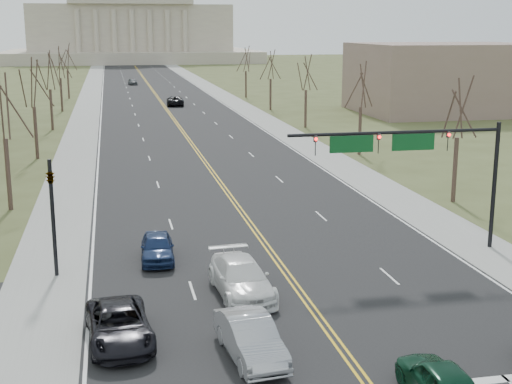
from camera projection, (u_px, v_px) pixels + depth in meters
name	position (u px, v px, depth m)	size (l,w,h in m)	color
ground	(364.00, 379.00, 25.49)	(600.00, 600.00, 0.00)	#434A25
road	(157.00, 96.00, 130.47)	(20.00, 380.00, 0.01)	black
cross_road	(316.00, 315.00, 31.21)	(120.00, 14.00, 0.01)	black
sidewalk_left	(90.00, 97.00, 128.12)	(4.00, 380.00, 0.03)	gray
sidewalk_right	(222.00, 95.00, 132.81)	(4.00, 380.00, 0.03)	gray
center_line	(157.00, 96.00, 130.47)	(0.42, 380.00, 0.01)	gold
edge_line_left	(102.00, 97.00, 128.55)	(0.15, 380.00, 0.01)	silver
edge_line_right	(210.00, 95.00, 132.38)	(0.15, 380.00, 0.01)	silver
stop_bar	(506.00, 379.00, 25.51)	(9.50, 0.50, 0.01)	silver
capitol	(130.00, 22.00, 260.80)	(90.00, 60.00, 50.00)	#BFB49F
signal_mast	(412.00, 151.00, 38.52)	(12.12, 0.44, 7.20)	black
signal_left	(52.00, 205.00, 35.29)	(0.32, 0.36, 6.00)	black
tree_r_0	(459.00, 111.00, 49.94)	(3.74, 3.74, 8.50)	#31241D
tree_l_0	(3.00, 109.00, 47.62)	(3.96, 3.96, 9.00)	#31241D
tree_r_1	(361.00, 88.00, 69.03)	(3.74, 3.74, 8.50)	#31241D
tree_l_1	(33.00, 86.00, 66.70)	(3.96, 3.96, 9.00)	#31241D
tree_r_2	(306.00, 75.00, 88.12)	(3.74, 3.74, 8.50)	#31241D
tree_l_2	(49.00, 73.00, 85.79)	(3.96, 3.96, 9.00)	#31241D
tree_r_3	(271.00, 66.00, 107.20)	(3.74, 3.74, 8.50)	#31241D
tree_l_3	(60.00, 64.00, 104.88)	(3.96, 3.96, 9.00)	#31241D
tree_r_4	(246.00, 60.00, 126.29)	(3.74, 3.74, 8.50)	#31241D
tree_l_4	(67.00, 59.00, 123.97)	(3.96, 3.96, 9.00)	#31241D
bldg_right_mass	(445.00, 78.00, 104.70)	(25.00, 20.00, 10.00)	#7A6256
car_nb_inner_lead	(440.00, 381.00, 23.76)	(1.78, 4.41, 1.50)	#0B3320
car_sb_inner_lead	(251.00, 338.00, 26.96)	(1.69, 4.83, 1.59)	#A0A1A7
car_sb_outer_lead	(119.00, 325.00, 28.29)	(2.44, 5.30, 1.47)	black
car_sb_inner_second	(241.00, 278.00, 33.30)	(2.35, 5.78, 1.68)	silver
car_sb_outer_second	(157.00, 247.00, 38.30)	(1.74, 4.33, 1.47)	navy
car_far_nb	(175.00, 101.00, 114.27)	(2.61, 5.66, 1.57)	black
car_far_sb	(133.00, 81.00, 155.54)	(1.69, 4.21, 1.43)	#52565B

